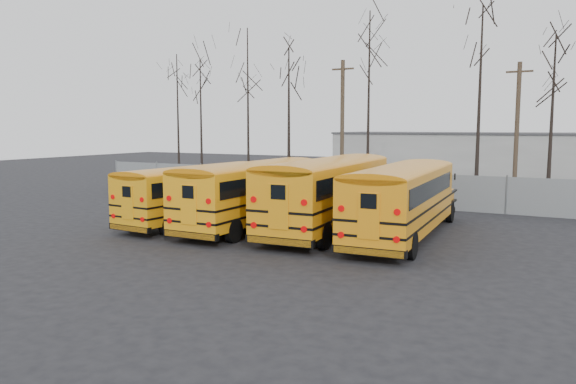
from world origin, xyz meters
The scene contains 16 objects.
ground centered at (0.00, 0.00, 0.00)m, with size 120.00×120.00×0.00m, color black.
fence centered at (0.00, 12.00, 1.00)m, with size 40.00×0.04×2.00m, color gray.
distant_building centered at (2.00, 32.00, 2.00)m, with size 22.00×8.00×4.00m, color beige.
bus_a centered at (-4.80, 2.20, 1.65)m, with size 3.03×10.23×2.82m.
bus_b centered at (-1.84, 2.48, 1.81)m, with size 2.59×11.06×3.09m.
bus_c centered at (1.60, 3.28, 1.94)m, with size 3.36×11.95×3.31m.
bus_d centered at (5.05, 3.03, 1.84)m, with size 3.20×11.35×3.14m.
utility_pole_left centered at (-3.91, 17.97, 4.78)m, with size 1.66×0.29×9.31m.
utility_pole_right centered at (7.96, 16.00, 4.30)m, with size 1.49×0.26×8.37m.
tree_0 centered at (-18.44, 17.57, 5.27)m, with size 0.26×0.26×10.54m, color black.
tree_1 centered at (-14.91, 16.01, 4.88)m, with size 0.26×0.26×9.76m, color black.
tree_2 centered at (-9.26, 13.85, 5.67)m, with size 0.26×0.26×11.34m, color black.
tree_3 centered at (-6.74, 15.14, 5.03)m, with size 0.26×0.26×10.06m, color black.
tree_4 centered at (-1.20, 15.91, 6.05)m, with size 0.26×0.26×12.09m, color black.
tree_5 centered at (5.89, 15.35, 5.84)m, with size 0.26×0.26×11.67m, color black.
tree_6 centered at (9.78, 16.04, 4.91)m, with size 0.26×0.26×9.83m, color black.
Camera 1 is at (11.63, -19.52, 4.65)m, focal length 35.00 mm.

